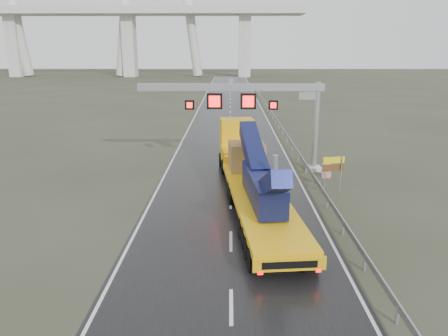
{
  "coord_description": "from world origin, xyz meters",
  "views": [
    {
      "loc": [
        -0.09,
        -17.04,
        9.81
      ],
      "look_at": [
        -0.4,
        6.93,
        3.2
      ],
      "focal_mm": 35.0,
      "sensor_mm": 36.0,
      "label": 1
    }
  ],
  "objects_px": {
    "sign_gantry": "(257,102)",
    "heavy_haul_truck": "(249,167)",
    "exit_sign_pair": "(333,167)",
    "striped_barrier": "(326,171)"
  },
  "relations": [
    {
      "from": "heavy_haul_truck",
      "to": "exit_sign_pair",
      "type": "xyz_separation_m",
      "value": [
        5.83,
        0.19,
        -0.06
      ]
    },
    {
      "from": "sign_gantry",
      "to": "heavy_haul_truck",
      "type": "xyz_separation_m",
      "value": [
        -0.83,
        -6.07,
        -3.71
      ]
    },
    {
      "from": "heavy_haul_truck",
      "to": "exit_sign_pair",
      "type": "height_order",
      "value": "heavy_haul_truck"
    },
    {
      "from": "sign_gantry",
      "to": "exit_sign_pair",
      "type": "bearing_deg",
      "value": -49.66
    },
    {
      "from": "heavy_haul_truck",
      "to": "striped_barrier",
      "type": "xyz_separation_m",
      "value": [
        6.22,
        3.89,
        -1.35
      ]
    },
    {
      "from": "exit_sign_pair",
      "to": "sign_gantry",
      "type": "bearing_deg",
      "value": 120.01
    },
    {
      "from": "sign_gantry",
      "to": "striped_barrier",
      "type": "relative_size",
      "value": 13.46
    },
    {
      "from": "heavy_haul_truck",
      "to": "exit_sign_pair",
      "type": "distance_m",
      "value": 5.83
    },
    {
      "from": "sign_gantry",
      "to": "striped_barrier",
      "type": "xyz_separation_m",
      "value": [
        5.39,
        -2.17,
        -5.06
      ]
    },
    {
      "from": "sign_gantry",
      "to": "exit_sign_pair",
      "type": "height_order",
      "value": "sign_gantry"
    }
  ]
}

